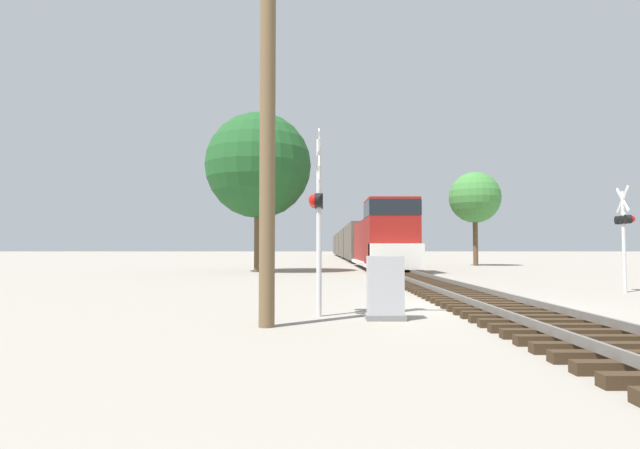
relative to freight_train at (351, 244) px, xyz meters
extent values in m
plane|color=gray|center=(0.00, -57.03, -2.10)|extent=(400.00, 400.00, 0.00)
cube|color=#382819|center=(0.00, -62.73, -2.02)|extent=(2.60, 0.22, 0.16)
cube|color=#382819|center=(0.00, -62.13, -2.02)|extent=(2.60, 0.22, 0.16)
cube|color=#382819|center=(0.00, -61.53, -2.02)|extent=(2.60, 0.22, 0.16)
cube|color=#382819|center=(0.00, -60.93, -2.02)|extent=(2.60, 0.22, 0.16)
cube|color=#382819|center=(0.00, -60.33, -2.02)|extent=(2.60, 0.22, 0.16)
cube|color=#382819|center=(0.00, -59.73, -2.02)|extent=(2.60, 0.22, 0.16)
cube|color=#382819|center=(0.00, -59.13, -2.02)|extent=(2.60, 0.22, 0.16)
cube|color=#382819|center=(0.00, -58.53, -2.02)|extent=(2.60, 0.22, 0.16)
cube|color=#382819|center=(0.00, -57.93, -2.02)|extent=(2.60, 0.22, 0.16)
cube|color=#382819|center=(0.00, -57.33, -2.02)|extent=(2.60, 0.22, 0.16)
cube|color=#382819|center=(0.00, -56.73, -2.02)|extent=(2.60, 0.22, 0.16)
cube|color=#382819|center=(0.00, -56.13, -2.02)|extent=(2.60, 0.22, 0.16)
cube|color=#382819|center=(0.00, -55.53, -2.02)|extent=(2.60, 0.22, 0.16)
cube|color=#382819|center=(0.00, -54.93, -2.02)|extent=(2.60, 0.22, 0.16)
cube|color=#382819|center=(0.00, -54.33, -2.02)|extent=(2.60, 0.22, 0.16)
cube|color=#382819|center=(0.00, -53.73, -2.02)|extent=(2.60, 0.22, 0.16)
cube|color=#382819|center=(0.00, -53.13, -2.02)|extent=(2.60, 0.22, 0.16)
cube|color=#382819|center=(0.00, -52.53, -2.02)|extent=(2.60, 0.22, 0.16)
cube|color=#382819|center=(0.00, -51.93, -2.02)|extent=(2.60, 0.22, 0.16)
cube|color=#382819|center=(0.00, -51.33, -2.02)|extent=(2.60, 0.22, 0.16)
cube|color=#382819|center=(0.00, -50.73, -2.02)|extent=(2.60, 0.22, 0.16)
cube|color=#382819|center=(0.00, -50.13, -2.02)|extent=(2.60, 0.22, 0.16)
cube|color=#382819|center=(0.00, -49.53, -2.02)|extent=(2.60, 0.22, 0.16)
cube|color=#382819|center=(0.00, -48.93, -2.02)|extent=(2.60, 0.22, 0.16)
cube|color=#382819|center=(0.00, -48.33, -2.02)|extent=(2.60, 0.22, 0.16)
cube|color=#382819|center=(0.00, -47.73, -2.02)|extent=(2.60, 0.22, 0.16)
cube|color=#382819|center=(0.00, -47.13, -2.02)|extent=(2.60, 0.22, 0.16)
cube|color=#382819|center=(0.00, -46.53, -2.02)|extent=(2.60, 0.22, 0.16)
cube|color=#382819|center=(0.00, -45.93, -2.02)|extent=(2.60, 0.22, 0.16)
cube|color=#382819|center=(0.00, -45.33, -2.02)|extent=(2.60, 0.22, 0.16)
cube|color=#382819|center=(0.00, -44.73, -2.02)|extent=(2.60, 0.22, 0.16)
cube|color=#382819|center=(0.00, -44.13, -2.02)|extent=(2.60, 0.22, 0.16)
cube|color=#382819|center=(0.00, -43.53, -2.02)|extent=(2.60, 0.22, 0.16)
cube|color=#382819|center=(0.00, -42.93, -2.02)|extent=(2.60, 0.22, 0.16)
cube|color=#382819|center=(0.00, -42.33, -2.02)|extent=(2.60, 0.22, 0.16)
cube|color=#382819|center=(0.00, -41.73, -2.02)|extent=(2.60, 0.22, 0.16)
cube|color=#382819|center=(0.00, -41.13, -2.02)|extent=(2.60, 0.22, 0.16)
cube|color=#382819|center=(0.00, -40.53, -2.02)|extent=(2.60, 0.22, 0.16)
cube|color=#382819|center=(0.00, -39.93, -2.02)|extent=(2.60, 0.22, 0.16)
cube|color=#382819|center=(0.00, -39.33, -2.02)|extent=(2.60, 0.22, 0.16)
cube|color=#382819|center=(0.00, -38.73, -2.02)|extent=(2.60, 0.22, 0.16)
cube|color=#382819|center=(0.00, -38.13, -2.02)|extent=(2.60, 0.22, 0.16)
cube|color=#382819|center=(0.00, -37.53, -2.02)|extent=(2.60, 0.22, 0.16)
cube|color=slate|center=(-0.72, -57.03, -1.87)|extent=(0.07, 160.00, 0.15)
cube|color=slate|center=(0.72, -57.03, -1.87)|extent=(0.07, 160.00, 0.15)
cube|color=maroon|center=(0.00, -31.00, -0.14)|extent=(2.57, 11.95, 3.30)
cube|color=maroon|center=(0.00, -39.36, 0.32)|extent=(3.02, 3.76, 4.23)
cube|color=black|center=(0.00, -39.36, 1.82)|extent=(3.05, 3.79, 0.93)
cube|color=white|center=(0.00, -41.24, -1.05)|extent=(3.02, 1.71, 1.48)
cube|color=white|center=(0.00, -33.56, -1.67)|extent=(3.08, 16.73, 0.24)
cube|color=black|center=(0.00, -39.11, -1.60)|extent=(1.58, 2.20, 1.00)
cube|color=black|center=(0.00, -28.01, -1.60)|extent=(1.58, 2.20, 1.00)
cube|color=brown|center=(0.00, -15.72, 0.09)|extent=(2.87, 15.02, 3.77)
cube|color=black|center=(0.00, -20.61, -1.65)|extent=(1.58, 2.20, 0.90)
cube|color=black|center=(0.00, -10.84, -1.65)|extent=(1.58, 2.20, 0.90)
cube|color=brown|center=(0.00, 1.09, 0.09)|extent=(2.87, 15.02, 3.77)
cube|color=black|center=(0.00, -3.80, -1.65)|extent=(1.58, 2.20, 0.90)
cube|color=black|center=(0.00, 5.97, -1.65)|extent=(1.58, 2.20, 0.90)
cube|color=brown|center=(0.00, 17.90, 0.09)|extent=(2.87, 15.02, 3.77)
cube|color=black|center=(0.00, 13.01, -1.65)|extent=(1.58, 2.20, 0.90)
cube|color=black|center=(0.00, 22.78, -1.65)|extent=(1.58, 2.20, 0.90)
cube|color=brown|center=(0.00, 34.71, 0.09)|extent=(2.87, 15.02, 3.77)
cube|color=black|center=(0.00, 29.82, -1.65)|extent=(1.58, 2.20, 0.90)
cube|color=black|center=(0.00, 39.59, -1.65)|extent=(1.58, 2.20, 0.90)
cylinder|color=silver|center=(-4.41, -58.78, -0.09)|extent=(0.12, 0.12, 4.03)
cube|color=white|center=(-4.41, -58.78, 1.62)|extent=(0.04, 0.93, 0.93)
cube|color=white|center=(-4.41, -58.78, 1.62)|extent=(0.04, 0.93, 0.93)
cube|color=black|center=(-4.41, -58.78, 0.50)|extent=(0.07, 0.86, 0.06)
cylinder|color=black|center=(-4.41, -58.43, 0.50)|extent=(0.18, 0.30, 0.30)
sphere|color=red|center=(-4.51, -58.43, 0.50)|extent=(0.26, 0.26, 0.26)
cylinder|color=black|center=(-4.41, -58.78, 0.50)|extent=(0.18, 0.30, 0.30)
sphere|color=red|center=(-4.51, -58.78, 0.50)|extent=(0.26, 0.26, 0.26)
cylinder|color=black|center=(-4.41, -59.13, 0.50)|extent=(0.18, 0.30, 0.30)
sphere|color=red|center=(-4.51, -59.13, 0.50)|extent=(0.26, 0.26, 0.26)
cube|color=white|center=(-4.41, -58.78, 1.07)|extent=(0.03, 0.32, 0.20)
cylinder|color=silver|center=(6.20, -52.74, -0.34)|extent=(0.12, 0.12, 3.52)
cube|color=white|center=(6.20, -52.74, 1.12)|extent=(0.16, 0.92, 0.93)
cube|color=white|center=(6.20, -52.74, 1.12)|extent=(0.16, 0.92, 0.93)
cube|color=black|center=(6.20, -52.74, 0.42)|extent=(0.18, 0.86, 0.06)
cylinder|color=black|center=(6.15, -53.09, 0.42)|extent=(0.22, 0.32, 0.30)
sphere|color=red|center=(6.25, -53.10, 0.42)|extent=(0.26, 0.26, 0.26)
cylinder|color=black|center=(6.20, -52.74, 0.42)|extent=(0.22, 0.32, 0.30)
sphere|color=red|center=(6.29, -52.75, 0.42)|extent=(0.26, 0.26, 0.26)
cylinder|color=black|center=(6.24, -52.39, 0.42)|extent=(0.22, 0.32, 0.30)
sphere|color=red|center=(6.34, -52.41, 0.42)|extent=(0.26, 0.26, 0.26)
cube|color=white|center=(6.20, -52.74, 0.57)|extent=(0.07, 0.32, 0.20)
cube|color=slate|center=(-2.98, -59.33, -2.04)|extent=(0.84, 0.52, 0.12)
cube|color=#ADADB2|center=(-2.98, -59.33, -1.36)|extent=(0.76, 0.47, 1.25)
cylinder|color=brown|center=(-5.43, -60.30, 2.07)|extent=(0.31, 0.31, 8.35)
cylinder|color=brown|center=(-8.37, -38.12, 0.31)|extent=(0.49, 0.49, 4.82)
sphere|color=#1E5123|center=(-8.37, -38.12, 4.75)|extent=(6.79, 6.79, 6.79)
cylinder|color=brown|center=(9.09, -26.91, 0.20)|extent=(0.42, 0.42, 4.60)
sphere|color=#3D7F38|center=(9.09, -26.91, 3.83)|extent=(4.42, 4.42, 4.42)
camera|label=1|loc=(-4.39, -70.09, -0.56)|focal=28.00mm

